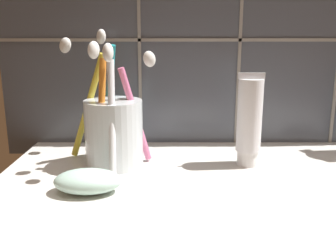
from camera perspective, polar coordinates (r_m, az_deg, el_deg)
The scene contains 5 objects.
sink_counter at distance 49.15cm, azimuth 11.74°, elevation -9.03°, with size 63.74×33.85×2.00cm, color silver.
tile_wall_backsplash at distance 62.41cm, azimuth 9.63°, elevation 18.32°, with size 73.74×1.72×49.76cm.
toothbrush_cup at distance 51.84cm, azimuth -8.29°, elevation -0.33°, with size 14.40×13.75×18.74cm.
toothpaste_tube at distance 52.15cm, azimuth 12.37°, elevation 0.77°, with size 3.54×3.37×12.88cm.
soap_bar at distance 44.60cm, azimuth -12.06°, elevation -8.22°, with size 7.83×4.99×2.72cm, color silver.
Camera 1 is at (-9.81, -44.26, 19.99)cm, focal length 40.00 mm.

